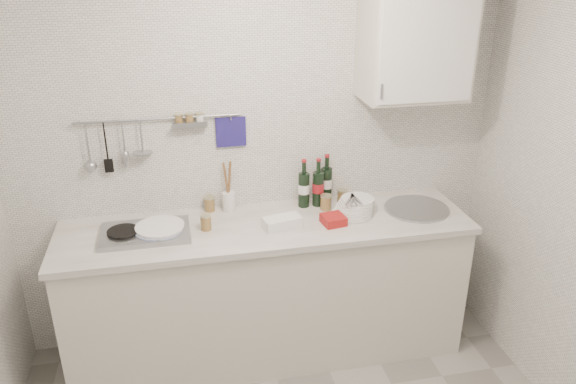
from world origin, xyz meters
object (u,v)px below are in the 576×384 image
object	(u,v)px
plate_stack_hob	(158,230)
utensil_crock	(229,199)
wall_cabinet	(416,38)
plate_stack_sink	(355,207)
wine_bottles	(316,181)

from	to	relation	value
plate_stack_hob	utensil_crock	world-z (taller)	utensil_crock
wall_cabinet	plate_stack_sink	distance (m)	1.05
plate_stack_sink	wine_bottles	world-z (taller)	wine_bottles
plate_stack_hob	plate_stack_sink	xyz separation A→B (m)	(1.18, 0.02, 0.02)
plate_stack_sink	utensil_crock	distance (m)	0.78
plate_stack_sink	utensil_crock	size ratio (longest dim) A/B	0.81
plate_stack_sink	utensil_crock	bearing A→B (deg)	164.18
wall_cabinet	wine_bottles	world-z (taller)	wall_cabinet
plate_stack_hob	wall_cabinet	bearing A→B (deg)	4.63
plate_stack_sink	wine_bottles	bearing A→B (deg)	135.25
plate_stack_hob	utensil_crock	bearing A→B (deg)	28.82
wall_cabinet	wine_bottles	size ratio (longest dim) A/B	2.26
plate_stack_hob	plate_stack_sink	distance (m)	1.18
plate_stack_sink	utensil_crock	world-z (taller)	utensil_crock
utensil_crock	plate_stack_sink	bearing A→B (deg)	-15.82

